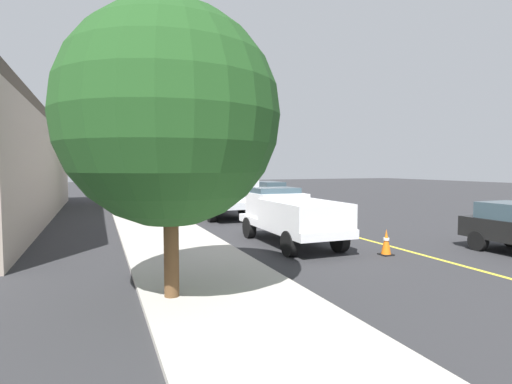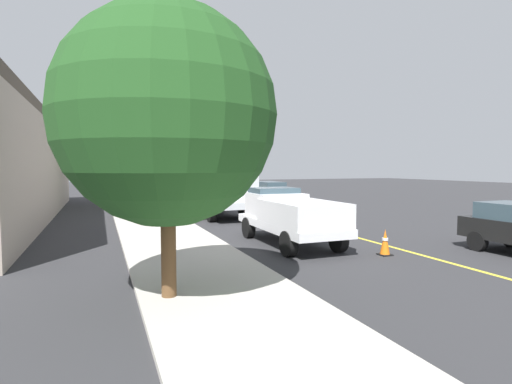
{
  "view_description": "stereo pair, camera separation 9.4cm",
  "coord_description": "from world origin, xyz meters",
  "px_view_note": "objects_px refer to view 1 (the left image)",
  "views": [
    {
      "loc": [
        -23.94,
        9.91,
        2.9
      ],
      "look_at": [
        -1.81,
        1.11,
        1.4
      ],
      "focal_mm": 28.08,
      "sensor_mm": 36.0,
      "label": 1
    },
    {
      "loc": [
        -23.97,
        9.82,
        2.9
      ],
      "look_at": [
        -1.81,
        1.11,
        1.4
      ],
      "focal_mm": 28.08,
      "sensor_mm": 36.0,
      "label": 2
    }
  ],
  "objects_px": {
    "passing_minivan": "(268,190)",
    "traffic_signal_mast": "(155,127)",
    "service_pickup_truck": "(291,215)",
    "traffic_cone_mid_front": "(274,217)",
    "traffic_cone_mid_rear": "(227,202)",
    "traffic_cone_leading": "(386,242)",
    "utility_bucket_truck": "(216,188)"
  },
  "relations": [
    {
      "from": "passing_minivan",
      "to": "traffic_signal_mast",
      "type": "relative_size",
      "value": 0.59
    },
    {
      "from": "service_pickup_truck",
      "to": "passing_minivan",
      "type": "xyz_separation_m",
      "value": [
        16.77,
        -6.37,
        -0.15
      ]
    },
    {
      "from": "traffic_cone_mid_front",
      "to": "traffic_signal_mast",
      "type": "distance_m",
      "value": 11.12
    },
    {
      "from": "service_pickup_truck",
      "to": "traffic_cone_mid_front",
      "type": "xyz_separation_m",
      "value": [
        5.32,
        -1.73,
        -0.78
      ]
    },
    {
      "from": "traffic_cone_mid_rear",
      "to": "traffic_cone_leading",
      "type": "bearing_deg",
      "value": -179.18
    },
    {
      "from": "passing_minivan",
      "to": "traffic_cone_mid_rear",
      "type": "height_order",
      "value": "passing_minivan"
    },
    {
      "from": "utility_bucket_truck",
      "to": "passing_minivan",
      "type": "bearing_deg",
      "value": -43.2
    },
    {
      "from": "utility_bucket_truck",
      "to": "traffic_signal_mast",
      "type": "xyz_separation_m",
      "value": [
        3.91,
        3.07,
        3.93
      ]
    },
    {
      "from": "traffic_cone_mid_front",
      "to": "traffic_signal_mast",
      "type": "height_order",
      "value": "traffic_signal_mast"
    },
    {
      "from": "traffic_cone_mid_front",
      "to": "traffic_cone_leading",
      "type": "bearing_deg",
      "value": -177.34
    },
    {
      "from": "passing_minivan",
      "to": "utility_bucket_truck",
      "type": "bearing_deg",
      "value": 136.8
    },
    {
      "from": "passing_minivan",
      "to": "traffic_signal_mast",
      "type": "bearing_deg",
      "value": 106.91
    },
    {
      "from": "traffic_cone_mid_front",
      "to": "traffic_cone_mid_rear",
      "type": "xyz_separation_m",
      "value": [
        8.56,
        -0.14,
        0.08
      ]
    },
    {
      "from": "traffic_cone_leading",
      "to": "traffic_signal_mast",
      "type": "distance_m",
      "value": 18.2
    },
    {
      "from": "utility_bucket_truck",
      "to": "traffic_cone_mid_front",
      "type": "xyz_separation_m",
      "value": [
        -4.67,
        -1.73,
        -1.27
      ]
    },
    {
      "from": "traffic_cone_leading",
      "to": "traffic_signal_mast",
      "type": "bearing_deg",
      "value": 17.24
    },
    {
      "from": "passing_minivan",
      "to": "traffic_cone_mid_rear",
      "type": "distance_m",
      "value": 5.37
    },
    {
      "from": "service_pickup_truck",
      "to": "traffic_signal_mast",
      "type": "xyz_separation_m",
      "value": [
        13.9,
        3.07,
        4.43
      ]
    },
    {
      "from": "utility_bucket_truck",
      "to": "service_pickup_truck",
      "type": "bearing_deg",
      "value": 179.99
    },
    {
      "from": "traffic_cone_leading",
      "to": "traffic_cone_mid_rear",
      "type": "height_order",
      "value": "traffic_cone_mid_rear"
    },
    {
      "from": "passing_minivan",
      "to": "traffic_cone_mid_rear",
      "type": "relative_size",
      "value": 5.51
    },
    {
      "from": "traffic_cone_leading",
      "to": "traffic_cone_mid_rear",
      "type": "distance_m",
      "value": 16.67
    },
    {
      "from": "service_pickup_truck",
      "to": "traffic_cone_leading",
      "type": "height_order",
      "value": "service_pickup_truck"
    },
    {
      "from": "traffic_cone_mid_rear",
      "to": "traffic_cone_mid_front",
      "type": "bearing_deg",
      "value": 179.08
    },
    {
      "from": "utility_bucket_truck",
      "to": "traffic_signal_mast",
      "type": "relative_size",
      "value": 1.01
    },
    {
      "from": "service_pickup_truck",
      "to": "passing_minivan",
      "type": "distance_m",
      "value": 17.93
    },
    {
      "from": "traffic_cone_mid_rear",
      "to": "traffic_signal_mast",
      "type": "xyz_separation_m",
      "value": [
        0.02,
        4.94,
        5.12
      ]
    },
    {
      "from": "traffic_cone_mid_front",
      "to": "traffic_signal_mast",
      "type": "bearing_deg",
      "value": 29.23
    },
    {
      "from": "traffic_cone_mid_front",
      "to": "traffic_cone_mid_rear",
      "type": "height_order",
      "value": "traffic_cone_mid_rear"
    },
    {
      "from": "utility_bucket_truck",
      "to": "traffic_cone_mid_front",
      "type": "height_order",
      "value": "utility_bucket_truck"
    },
    {
      "from": "traffic_cone_leading",
      "to": "service_pickup_truck",
      "type": "bearing_deg",
      "value": 37.07
    },
    {
      "from": "passing_minivan",
      "to": "traffic_cone_mid_front",
      "type": "relative_size",
      "value": 6.86
    }
  ]
}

